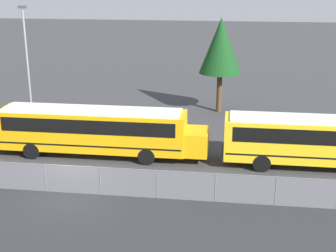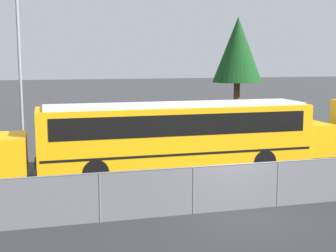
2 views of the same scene
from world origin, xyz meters
name	(u,v)px [view 1 (image 1 of 2)]	position (x,y,z in m)	size (l,w,h in m)	color
ground_plane	(73,193)	(0.00, 0.00, 0.00)	(200.00, 200.00, 0.00)	#38383A
fence	(72,179)	(0.00, 0.00, 0.82)	(82.19, 0.07, 1.60)	#9EA0A5
school_bus_2	(97,128)	(-0.20, 5.51, 1.87)	(13.53, 2.47, 3.11)	#EDA80F
school_bus_3	(330,139)	(14.21, 5.39, 1.87)	(13.53, 2.47, 3.11)	yellow
light_pole	(27,61)	(-7.25, 11.65, 4.92)	(0.60, 0.24, 9.05)	gray
tree_1	(221,46)	(7.26, 16.91, 5.61)	(3.52, 3.52, 7.95)	#51381E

